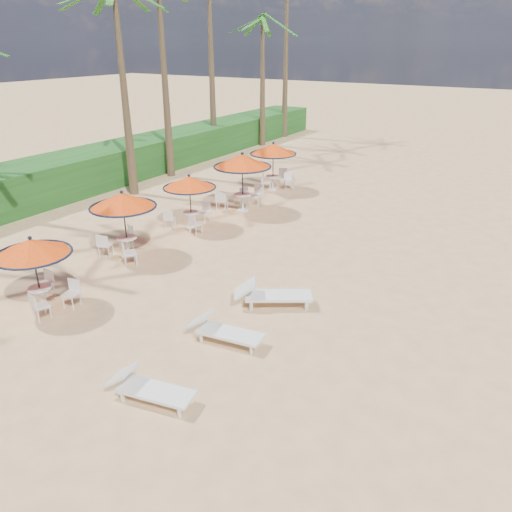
% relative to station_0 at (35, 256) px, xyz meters
% --- Properties ---
extents(ground, '(160.00, 160.00, 0.00)m').
position_rel_station_0_xyz_m(ground, '(4.77, 0.03, -1.58)').
color(ground, tan).
rests_on(ground, ground).
extents(scrub_hedge, '(3.00, 40.00, 1.80)m').
position_rel_station_0_xyz_m(scrub_hedge, '(-8.73, 11.03, -0.68)').
color(scrub_hedge, '#194716').
rests_on(scrub_hedge, ground).
extents(station_0, '(2.07, 2.07, 2.16)m').
position_rel_station_0_xyz_m(station_0, '(0.00, 0.00, 0.00)').
color(station_0, black).
rests_on(station_0, ground).
extents(station_1, '(2.25, 2.25, 2.35)m').
position_rel_station_0_xyz_m(station_1, '(-0.69, 3.89, 0.14)').
color(station_1, black).
rests_on(station_1, ground).
extents(station_2, '(2.09, 2.10, 2.18)m').
position_rel_station_0_xyz_m(station_2, '(-0.58, 7.32, 0.01)').
color(station_2, black).
rests_on(station_2, ground).
extents(station_3, '(2.49, 2.49, 2.60)m').
position_rel_station_0_xyz_m(station_3, '(-0.04, 10.24, 0.32)').
color(station_3, black).
rests_on(station_3, ground).
extents(station_4, '(2.29, 2.38, 2.38)m').
position_rel_station_0_xyz_m(station_4, '(-0.50, 13.85, 0.17)').
color(station_4, black).
rests_on(station_4, ground).
extents(lounger_near, '(1.97, 0.94, 0.68)m').
position_rel_station_0_xyz_m(lounger_near, '(5.20, -1.40, -1.26)').
color(lounger_near, white).
rests_on(lounger_near, ground).
extents(lounger_mid, '(2.00, 0.88, 0.69)m').
position_rel_station_0_xyz_m(lounger_mid, '(5.26, 1.22, -1.25)').
color(lounger_mid, white).
rests_on(lounger_mid, ground).
extents(lounger_far, '(2.21, 1.73, 0.78)m').
position_rel_station_0_xyz_m(lounger_far, '(5.34, 3.43, -1.21)').
color(lounger_far, white).
rests_on(lounger_far, ground).
extents(palm_3, '(5.00, 5.00, 9.13)m').
position_rel_station_0_xyz_m(palm_3, '(-5.95, 9.63, 6.76)').
color(palm_3, brown).
rests_on(palm_3, ground).
extents(palm_6, '(5.00, 5.00, 8.33)m').
position_rel_station_0_xyz_m(palm_6, '(-6.95, 23.46, 6.00)').
color(palm_6, brown).
rests_on(palm_6, ground).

